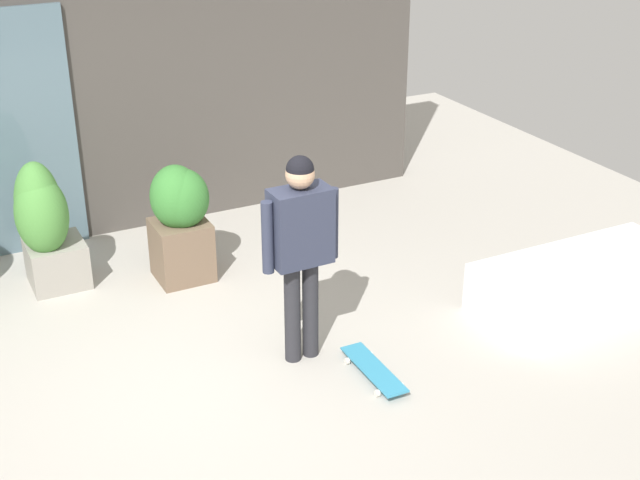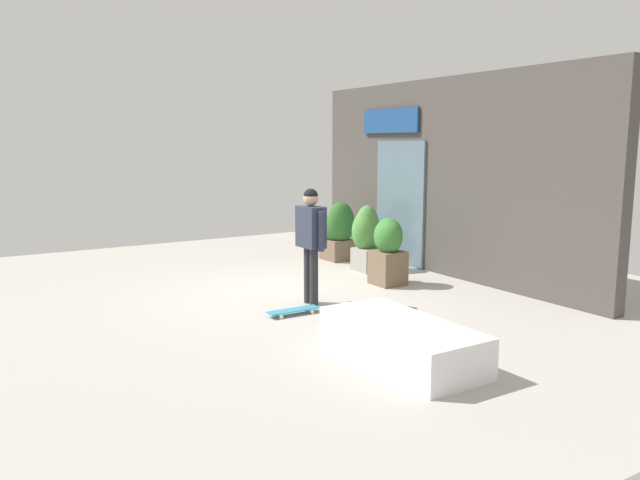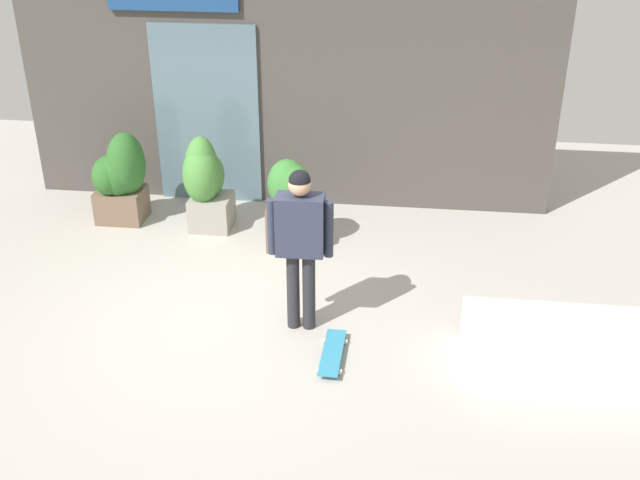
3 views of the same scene
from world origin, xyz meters
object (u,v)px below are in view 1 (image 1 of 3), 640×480
(planter_box_left, at_px, (44,222))
(planter_box_right, at_px, (180,216))
(skateboarder, at_px, (301,238))
(skateboard, at_px, (374,369))

(planter_box_left, xyz_separation_m, planter_box_right, (1.15, -0.43, -0.00))
(skateboarder, relative_size, planter_box_right, 1.52)
(skateboarder, xyz_separation_m, planter_box_left, (-1.55, 2.18, -0.43))
(skateboard, bearing_deg, planter_box_left, -143.59)
(planter_box_right, bearing_deg, planter_box_left, 159.75)
(skateboard, distance_m, planter_box_right, 2.47)
(skateboarder, distance_m, planter_box_right, 1.85)
(planter_box_left, bearing_deg, skateboard, -54.53)
(skateboarder, bearing_deg, planter_box_left, -145.75)
(planter_box_right, bearing_deg, skateboard, -71.28)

